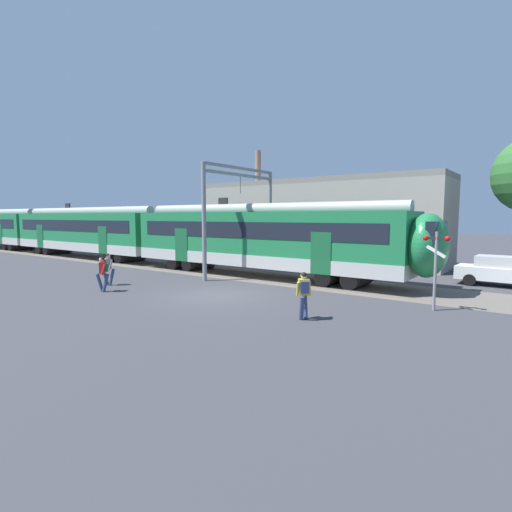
# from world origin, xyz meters

# --- Properties ---
(ground_plane) EXTENTS (160.00, 160.00, 0.00)m
(ground_plane) POSITION_xyz_m (0.00, 0.00, 0.00)
(ground_plane) COLOR #38383D
(track_bed) EXTENTS (80.00, 4.40, 0.01)m
(track_bed) POSITION_xyz_m (-13.06, 5.92, 0.01)
(track_bed) COLOR #605951
(track_bed) RESTS_ON ground
(commuter_train) EXTENTS (56.65, 3.07, 4.73)m
(commuter_train) POSITION_xyz_m (-19.87, 5.91, 2.25)
(commuter_train) COLOR #B7B7B2
(commuter_train) RESTS_ON ground
(pedestrian_grey) EXTENTS (0.65, 0.58, 1.67)m
(pedestrian_grey) POSITION_xyz_m (-6.40, -1.31, 0.99)
(pedestrian_grey) COLOR navy
(pedestrian_grey) RESTS_ON ground
(pedestrian_red) EXTENTS (0.67, 0.52, 1.67)m
(pedestrian_red) POSITION_xyz_m (-5.02, -2.48, 0.99)
(pedestrian_red) COLOR navy
(pedestrian_red) RESTS_ON ground
(pedestrian_yellow) EXTENTS (0.50, 0.70, 1.67)m
(pedestrian_yellow) POSITION_xyz_m (5.20, -1.33, 0.99)
(pedestrian_yellow) COLOR navy
(pedestrian_yellow) RESTS_ON ground
(parked_car_white) EXTENTS (4.05, 1.85, 1.54)m
(parked_car_white) POSITION_xyz_m (9.97, 10.42, 0.78)
(parked_car_white) COLOR silver
(parked_car_white) RESTS_ON ground
(catenary_gantry) EXTENTS (0.24, 6.64, 6.53)m
(catenary_gantry) POSITION_xyz_m (-3.36, 5.92, 4.31)
(catenary_gantry) COLOR gray
(catenary_gantry) RESTS_ON ground
(crossing_signal) EXTENTS (0.96, 0.22, 3.00)m
(crossing_signal) POSITION_xyz_m (8.53, 2.76, 2.01)
(crossing_signal) COLOR gray
(crossing_signal) RESTS_ON ground
(background_building) EXTENTS (19.36, 5.00, 9.20)m
(background_building) POSITION_xyz_m (-2.92, 15.10, 3.21)
(background_building) COLOR gray
(background_building) RESTS_ON ground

